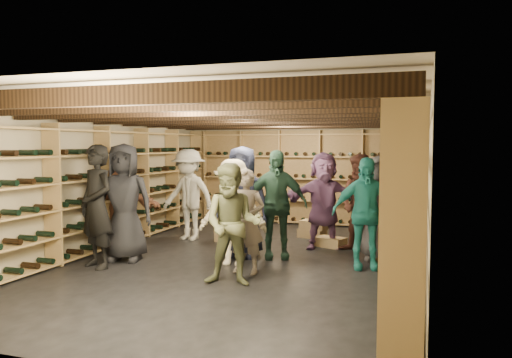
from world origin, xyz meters
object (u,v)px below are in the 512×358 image
Objects in this scene: person_3 at (233,212)px; person_10 at (276,204)px; crate_stack_right at (313,229)px; crate_loose at (331,242)px; person_11 at (324,200)px; crate_stack_left at (229,228)px; person_8 at (362,204)px; person_2 at (233,224)px; person_12 at (380,208)px; person_4 at (365,213)px; person_7 at (246,221)px; person_9 at (189,194)px; person_6 at (242,202)px; person_1 at (97,206)px; person_0 at (124,202)px; person_5 at (121,208)px.

person_10 is (0.49, 0.61, 0.07)m from person_3.
person_10 reaches higher than crate_stack_right.
person_11 is at bearing -119.64° from crate_loose.
crate_stack_left is 2.54m from person_8.
person_2 reaches higher than crate_stack_right.
person_4 is at bearing -103.82° from person_12.
crate_stack_left is 0.36× the size of person_4.
person_4 reaches higher than person_3.
person_8 is (1.39, 1.85, 0.09)m from person_7.
person_9 is (-1.94, 2.64, 0.07)m from person_2.
person_2 is at bearing -94.63° from crate_stack_right.
person_11 is (1.08, 1.60, 0.05)m from person_3.
person_6 is 2.02m from person_8.
person_11 is 1.18m from person_12.
person_4 is at bearing 33.48° from person_2.
crate_loose is 1.56m from person_10.
person_3 is (-1.18, -1.78, 0.72)m from crate_loose.
person_6 is (1.78, 1.39, -0.01)m from person_1.
person_9 reaches higher than crate_stack_right.
person_0 reaches higher than person_7.
person_12 is at bearing -12.28° from crate_stack_left.
person_12 is (3.81, 1.29, -0.09)m from person_0.
person_3 is at bearing -37.31° from person_9.
person_5 is at bearing -102.67° from person_9.
person_3 is (1.83, 0.84, -0.11)m from person_1.
person_9 reaches higher than person_11.
person_1 is at bearing -114.75° from crate_stack_left.
crate_stack_left is 0.39× the size of person_7.
crate_stack_left is at bearing 29.00° from person_5.
crate_loose is 2.43m from person_7.
crate_loose is 4.07m from person_1.
crate_stack_right is at bearing 133.72° from person_12.
person_1 is 1.20× the size of person_5.
person_6 is at bearing -166.64° from person_12.
person_2 is (1.11, -2.64, 0.54)m from crate_stack_left.
person_1 reaches higher than person_10.
person_3 is 1.05× the size of person_5.
person_4 is at bearing -62.72° from person_8.
person_0 reaches higher than person_2.
person_9 reaches higher than person_2.
person_0 is at bearing -117.91° from crate_stack_left.
crate_loose is at bearing 39.21° from person_11.
person_1 reaches higher than person_7.
person_11 is at bearing 18.80° from person_0.
crate_loose is at bearing 167.62° from person_8.
person_8 is at bearing 11.17° from person_0.
person_12 reaches higher than person_7.
person_1 is 4.33m from person_12.
person_6 is 1.08× the size of person_12.
person_4 is at bearing -8.14° from person_6.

